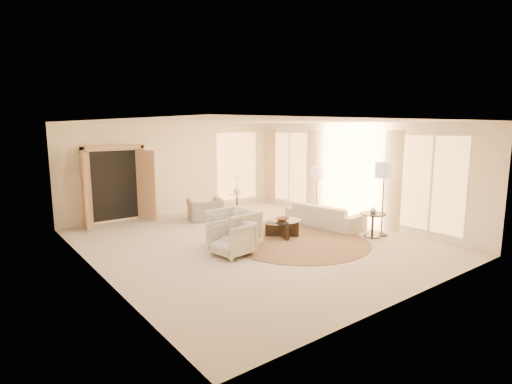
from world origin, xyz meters
TOP-DOWN VIEW (x-y plane):
  - room at (0.00, 0.00)m, footprint 7.04×8.04m
  - windows_right at (3.45, 0.10)m, footprint 0.10×6.40m
  - window_back_corner at (2.30, 3.95)m, footprint 1.70×0.10m
  - curtains_right at (3.40, 1.00)m, footprint 0.06×5.20m
  - french_doors at (-1.90, 3.82)m, footprint 1.95×0.66m
  - area_rug at (0.85, -0.65)m, footprint 3.79×3.79m
  - sofa at (2.44, 0.00)m, footprint 1.13×2.23m
  - armchair_left at (-0.59, -0.07)m, footprint 0.92×0.98m
  - armchair_right at (-0.94, -0.52)m, footprint 0.81×0.85m
  - accent_chair at (0.23, 2.60)m, footprint 1.09×0.87m
  - coffee_table at (0.84, -0.08)m, footprint 1.33×1.33m
  - end_table at (2.61, -1.43)m, footprint 0.63×0.63m
  - side_table at (1.67, 3.08)m, footprint 0.49×0.49m
  - floor_lamp_near at (2.90, 0.76)m, footprint 0.37×0.37m
  - floor_lamp_far at (2.90, -1.49)m, footprint 0.44×0.44m
  - bowl at (0.84, -0.08)m, footprint 0.33×0.33m
  - end_vase at (2.61, -1.43)m, footprint 0.17×0.17m
  - side_vase at (1.67, 3.08)m, footprint 0.29×0.29m

SIDE VIEW (x-z plane):
  - area_rug at x=0.85m, z-range 0.00..0.01m
  - coffee_table at x=0.84m, z-range 0.05..0.46m
  - sofa at x=2.44m, z-range 0.00..0.62m
  - side_table at x=1.67m, z-range 0.06..0.63m
  - armchair_right at x=-0.94m, z-range 0.00..0.79m
  - end_table at x=2.61m, z-range 0.11..0.70m
  - accent_chair at x=0.23m, z-range 0.00..0.83m
  - bowl at x=0.84m, z-range 0.41..0.48m
  - armchair_left at x=-0.59m, z-range 0.00..0.95m
  - end_vase at x=2.61m, z-range 0.59..0.76m
  - side_vase at x=1.67m, z-range 0.57..0.82m
  - french_doors at x=-1.90m, z-range -0.01..2.15m
  - floor_lamp_near at x=2.90m, z-range 0.54..2.06m
  - curtains_right at x=3.40m, z-range 0.00..2.60m
  - windows_right at x=3.45m, z-range 0.15..2.55m
  - window_back_corner at x=2.30m, z-range 0.15..2.55m
  - room at x=0.00m, z-range -0.02..2.81m
  - floor_lamp_far at x=2.90m, z-range 0.64..2.47m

